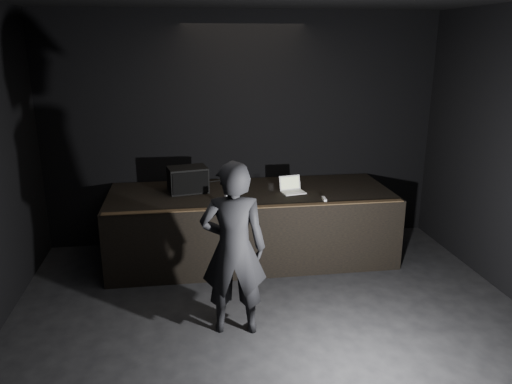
{
  "coord_description": "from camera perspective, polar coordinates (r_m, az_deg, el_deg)",
  "views": [
    {
      "loc": [
        -0.92,
        -4.0,
        3.03
      ],
      "look_at": [
        0.01,
        2.3,
        1.12
      ],
      "focal_mm": 35.0,
      "sensor_mm": 36.0,
      "label": 1
    }
  ],
  "objects": [
    {
      "name": "laptop",
      "position": [
        7.09,
        4.12,
        0.46
      ],
      "size": [
        0.36,
        0.33,
        0.22
      ],
      "rotation": [
        0.0,
        0.0,
        0.19
      ],
      "color": "silver",
      "rests_on": "stage_riser"
    },
    {
      "name": "beer_can",
      "position": [
        6.49,
        -3.43,
        -0.92
      ],
      "size": [
        0.06,
        0.06,
        0.14
      ],
      "color": "silver",
      "rests_on": "stage_riser"
    },
    {
      "name": "ground",
      "position": [
        5.1,
        3.85,
        -19.79
      ],
      "size": [
        7.0,
        7.0,
        0.0
      ],
      "primitive_type": "plane",
      "color": "black",
      "rests_on": "ground"
    },
    {
      "name": "room_walls",
      "position": [
        4.23,
        4.38,
        2.85
      ],
      "size": [
        6.1,
        7.1,
        3.52
      ],
      "color": "black",
      "rests_on": "ground"
    },
    {
      "name": "person",
      "position": [
        5.27,
        -2.58,
        -6.52
      ],
      "size": [
        0.74,
        0.53,
        1.91
      ],
      "primitive_type": "imported",
      "rotation": [
        0.0,
        0.0,
        3.03
      ],
      "color": "black",
      "rests_on": "ground"
    },
    {
      "name": "riser_lip",
      "position": [
        6.42,
        0.24,
        -1.71
      ],
      "size": [
        3.92,
        0.1,
        0.01
      ],
      "primitive_type": "cube",
      "color": "brown",
      "rests_on": "stage_riser"
    },
    {
      "name": "plastic_cup",
      "position": [
        7.13,
        1.72,
        0.55
      ],
      "size": [
        0.08,
        0.08,
        0.1
      ],
      "primitive_type": "cylinder",
      "color": "white",
      "rests_on": "stage_riser"
    },
    {
      "name": "stage_monitor",
      "position": [
        7.11,
        -7.79,
        1.41
      ],
      "size": [
        0.6,
        0.48,
        0.36
      ],
      "rotation": [
        0.0,
        0.0,
        0.19
      ],
      "color": "black",
      "rests_on": "stage_riser"
    },
    {
      "name": "cable",
      "position": [
        7.52,
        -6.98,
        0.94
      ],
      "size": [
        0.77,
        0.28,
        0.02
      ],
      "primitive_type": "cylinder",
      "rotation": [
        0.0,
        1.57,
        0.34
      ],
      "color": "black",
      "rests_on": "stage_riser"
    },
    {
      "name": "stage_riser",
      "position": [
        7.25,
        -0.61,
        -3.75
      ],
      "size": [
        4.0,
        1.5,
        1.0
      ],
      "primitive_type": "cube",
      "color": "black",
      "rests_on": "ground"
    },
    {
      "name": "wii_remote",
      "position": [
        6.77,
        7.8,
        -0.79
      ],
      "size": [
        0.05,
        0.17,
        0.03
      ],
      "primitive_type": "cube",
      "rotation": [
        0.0,
        0.0,
        -0.09
      ],
      "color": "white",
      "rests_on": "stage_riser"
    }
  ]
}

